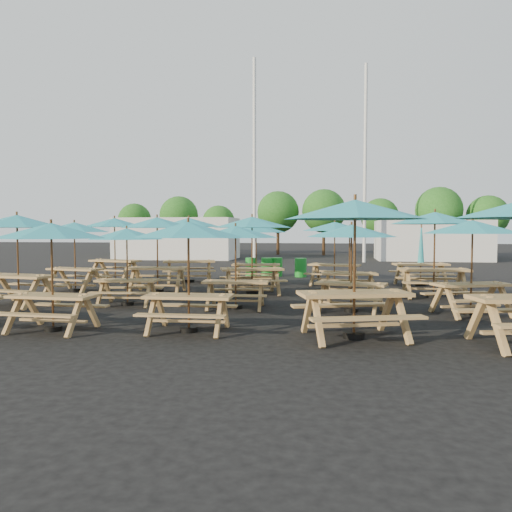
# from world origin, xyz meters

# --- Properties ---
(ground) EXTENTS (120.00, 120.00, 0.00)m
(ground) POSITION_xyz_m (0.00, 0.00, 0.00)
(ground) COLOR black
(ground) RESTS_ON ground
(picnic_unit_1) EXTENTS (2.81, 2.81, 2.40)m
(picnic_unit_1) POSITION_xyz_m (-5.61, -3.21, 2.10)
(picnic_unit_1) COLOR tan
(picnic_unit_1) RESTS_ON ground
(picnic_unit_2) EXTENTS (2.67, 2.67, 2.25)m
(picnic_unit_2) POSITION_xyz_m (-5.63, -0.23, 1.97)
(picnic_unit_2) COLOR tan
(picnic_unit_2) RESTS_ON ground
(picnic_unit_3) EXTENTS (2.94, 2.94, 2.46)m
(picnic_unit_3) POSITION_xyz_m (-5.74, 3.01, 2.16)
(picnic_unit_3) COLOR tan
(picnic_unit_3) RESTS_ON ground
(picnic_unit_4) EXTENTS (2.26, 2.26, 2.14)m
(picnic_unit_4) POSITION_xyz_m (-2.87, -6.17, 1.87)
(picnic_unit_4) COLOR tan
(picnic_unit_4) RESTS_ON ground
(picnic_unit_5) EXTENTS (2.26, 2.26, 2.04)m
(picnic_unit_5) POSITION_xyz_m (-2.78, -2.77, 1.79)
(picnic_unit_5) COLOR tan
(picnic_unit_5) RESTS_ON ground
(picnic_unit_6) EXTENTS (2.64, 2.64, 2.40)m
(picnic_unit_6) POSITION_xyz_m (-2.91, -0.10, 2.11)
(picnic_unit_6) COLOR tan
(picnic_unit_6) RESTS_ON ground
(picnic_unit_7) EXTENTS (3.09, 3.09, 2.46)m
(picnic_unit_7) POSITION_xyz_m (-2.80, 3.08, 2.16)
(picnic_unit_7) COLOR tan
(picnic_unit_7) RESTS_ON ground
(picnic_unit_8) EXTENTS (2.23, 2.23, 2.16)m
(picnic_unit_8) POSITION_xyz_m (-0.20, -5.86, 1.89)
(picnic_unit_8) COLOR tan
(picnic_unit_8) RESTS_ON ground
(picnic_unit_9) EXTENTS (2.26, 2.26, 2.10)m
(picnic_unit_9) POSITION_xyz_m (0.15, -2.90, 1.84)
(picnic_unit_9) COLOR tan
(picnic_unit_9) RESTS_ON ground
(picnic_unit_10) EXTENTS (3.06, 3.06, 2.41)m
(picnic_unit_10) POSITION_xyz_m (0.11, -0.03, 2.11)
(picnic_unit_10) COLOR tan
(picnic_unit_10) RESTS_ON ground
(picnic_unit_11) EXTENTS (2.40, 2.40, 2.22)m
(picnic_unit_11) POSITION_xyz_m (-0.20, 2.81, 1.95)
(picnic_unit_11) COLOR tan
(picnic_unit_11) RESTS_ON ground
(picnic_unit_12) EXTENTS (3.22, 3.22, 2.55)m
(picnic_unit_12) POSITION_xyz_m (2.95, -5.97, 2.24)
(picnic_unit_12) COLOR tan
(picnic_unit_12) RESTS_ON ground
(picnic_unit_13) EXTENTS (2.63, 2.63, 2.13)m
(picnic_unit_13) POSITION_xyz_m (3.01, -2.98, 1.87)
(picnic_unit_13) COLOR tan
(picnic_unit_13) RESTS_ON ground
(picnic_unit_14) EXTENTS (2.24, 2.24, 2.09)m
(picnic_unit_14) POSITION_xyz_m (3.07, -0.00, 1.83)
(picnic_unit_14) COLOR tan
(picnic_unit_14) RESTS_ON ground
(picnic_unit_15) EXTENTS (2.83, 2.83, 2.29)m
(picnic_unit_15) POSITION_xyz_m (2.64, 2.78, 2.00)
(picnic_unit_15) COLOR tan
(picnic_unit_15) RESTS_ON ground
(picnic_unit_17) EXTENTS (2.86, 2.86, 2.23)m
(picnic_unit_17) POSITION_xyz_m (5.75, -3.02, 1.95)
(picnic_unit_17) COLOR tan
(picnic_unit_17) RESTS_ON ground
(picnic_unit_18) EXTENTS (2.56, 2.56, 2.53)m
(picnic_unit_18) POSITION_xyz_m (5.52, 0.07, 2.22)
(picnic_unit_18) COLOR tan
(picnic_unit_18) RESTS_ON ground
(picnic_unit_19) EXTENTS (2.10, 1.91, 2.38)m
(picnic_unit_19) POSITION_xyz_m (5.66, 3.12, 0.98)
(picnic_unit_19) COLOR tan
(picnic_unit_19) RESTS_ON ground
(waste_bin_0) EXTENTS (0.49, 0.49, 0.79)m
(waste_bin_0) POSITION_xyz_m (-0.86, 5.77, 0.40)
(waste_bin_0) COLOR #198B26
(waste_bin_0) RESTS_ON ground
(waste_bin_1) EXTENTS (0.49, 0.49, 0.79)m
(waste_bin_1) POSITION_xyz_m (-0.18, 5.80, 0.40)
(waste_bin_1) COLOR #198B26
(waste_bin_1) RESTS_ON ground
(waste_bin_2) EXTENTS (0.49, 0.49, 0.79)m
(waste_bin_2) POSITION_xyz_m (0.21, 6.02, 0.40)
(waste_bin_2) COLOR #198B26
(waste_bin_2) RESTS_ON ground
(waste_bin_3) EXTENTS (0.49, 0.49, 0.79)m
(waste_bin_3) POSITION_xyz_m (1.25, 5.83, 0.40)
(waste_bin_3) COLOR #198B26
(waste_bin_3) RESTS_ON ground
(mast_0) EXTENTS (0.20, 0.20, 12.00)m
(mast_0) POSITION_xyz_m (-2.00, 14.00, 6.00)
(mast_0) COLOR silver
(mast_0) RESTS_ON ground
(mast_1) EXTENTS (0.20, 0.20, 12.00)m
(mast_1) POSITION_xyz_m (4.50, 16.00, 6.00)
(mast_1) COLOR silver
(mast_1) RESTS_ON ground
(event_tent_0) EXTENTS (8.00, 4.00, 2.80)m
(event_tent_0) POSITION_xyz_m (-8.00, 18.00, 1.40)
(event_tent_0) COLOR silver
(event_tent_0) RESTS_ON ground
(event_tent_1) EXTENTS (7.00, 4.00, 2.60)m
(event_tent_1) POSITION_xyz_m (9.00, 19.00, 1.30)
(event_tent_1) COLOR silver
(event_tent_1) RESTS_ON ground
(tree_0) EXTENTS (2.80, 2.80, 4.24)m
(tree_0) POSITION_xyz_m (-14.07, 25.25, 2.83)
(tree_0) COLOR #382314
(tree_0) RESTS_ON ground
(tree_1) EXTENTS (3.11, 3.11, 4.72)m
(tree_1) POSITION_xyz_m (-9.74, 23.90, 3.15)
(tree_1) COLOR #382314
(tree_1) RESTS_ON ground
(tree_2) EXTENTS (2.59, 2.59, 3.93)m
(tree_2) POSITION_xyz_m (-6.39, 23.65, 2.62)
(tree_2) COLOR #382314
(tree_2) RESTS_ON ground
(tree_3) EXTENTS (3.36, 3.36, 5.09)m
(tree_3) POSITION_xyz_m (-1.75, 24.72, 3.41)
(tree_3) COLOR #382314
(tree_3) RESTS_ON ground
(tree_4) EXTENTS (3.41, 3.41, 5.17)m
(tree_4) POSITION_xyz_m (1.90, 24.26, 3.46)
(tree_4) COLOR #382314
(tree_4) RESTS_ON ground
(tree_5) EXTENTS (2.94, 2.94, 4.45)m
(tree_5) POSITION_xyz_m (6.22, 24.67, 2.97)
(tree_5) COLOR #382314
(tree_5) RESTS_ON ground
(tree_6) EXTENTS (3.38, 3.38, 5.13)m
(tree_6) POSITION_xyz_m (10.23, 22.90, 3.43)
(tree_6) COLOR #382314
(tree_6) RESTS_ON ground
(tree_7) EXTENTS (2.95, 2.95, 4.48)m
(tree_7) POSITION_xyz_m (13.63, 22.92, 2.99)
(tree_7) COLOR #382314
(tree_7) RESTS_ON ground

